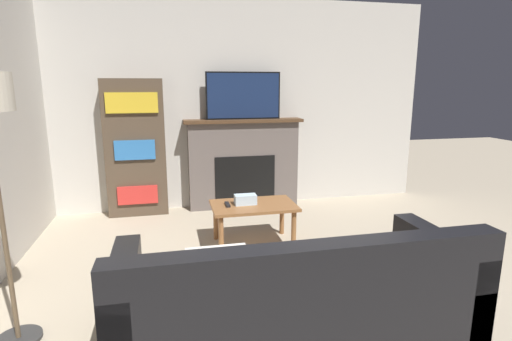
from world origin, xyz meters
The scene contains 8 objects.
wall_back centered at (0.00, 3.82, 1.35)m, with size 5.43×0.06×2.70m.
fireplace centered at (0.17, 3.68, 0.59)m, with size 1.55×0.28×1.18m.
tv centered at (0.17, 3.66, 1.48)m, with size 0.96×0.03×0.60m.
couch centered at (-0.05, 0.77, 0.27)m, with size 2.26×0.90×0.78m.
coffee_table centered at (0.02, 2.37, 0.36)m, with size 0.85×0.54×0.43m.
tissue_box centered at (-0.06, 2.39, 0.48)m, with size 0.22×0.12×0.10m.
remote_control centered at (-0.24, 2.38, 0.44)m, with size 0.04×0.15×0.02m.
bookshelf centered at (-1.19, 3.66, 0.85)m, with size 0.72×0.29×1.69m.
Camera 1 is at (-0.81, -1.44, 1.62)m, focal length 28.00 mm.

